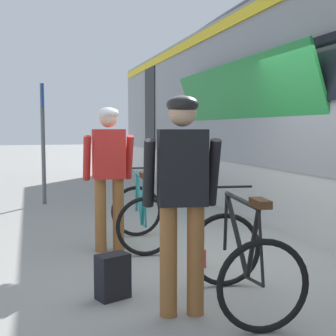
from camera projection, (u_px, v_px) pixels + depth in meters
ground_plane at (237, 256)px, 5.39m from camera, size 80.00×80.00×0.00m
cyclist_near_in_dark at (182, 186)px, 3.61m from camera, size 0.64×0.37×1.76m
cyclist_far_in_red at (109, 166)px, 5.56m from camera, size 0.61×0.31×1.76m
bicycle_near_black at (242, 260)px, 3.83m from camera, size 0.85×1.16×0.99m
bicycle_far_teal at (141, 215)px, 5.87m from camera, size 0.83×1.15×0.99m
backpack_on_platform at (113, 276)px, 4.04m from camera, size 0.33×0.27×0.40m
water_bottle_near_the_bikes at (203, 259)px, 4.96m from camera, size 0.07×0.07×0.20m
platform_sign_post at (43, 123)px, 9.05m from camera, size 0.08×0.70×2.40m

